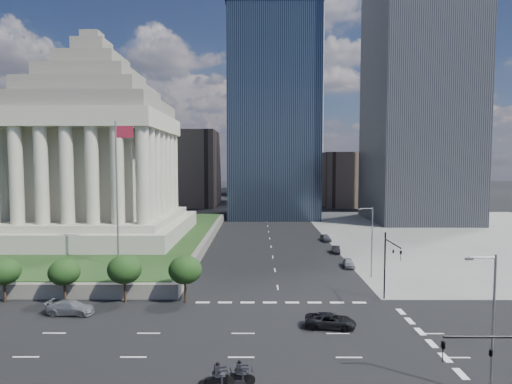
{
  "coord_description": "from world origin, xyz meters",
  "views": [
    {
      "loc": [
        -2.64,
        -34.57,
        16.21
      ],
      "look_at": [
        -2.81,
        15.31,
        12.78
      ],
      "focal_mm": 30.0,
      "sensor_mm": 36.0,
      "label": 1
    }
  ],
  "objects_px": {
    "flagpole": "(118,185)",
    "motorcycle_trail": "(216,376)",
    "pickup_truck": "(330,321)",
    "suv_grey": "(71,308)",
    "traffic_signal_ne": "(390,259)",
    "parked_sedan_near": "(348,263)",
    "war_memorial": "(95,136)",
    "street_lamp_south": "(491,317)",
    "motorcycle_lead": "(238,373)",
    "street_lamp_north": "(371,238)",
    "parked_sedan_far": "(326,238)",
    "parked_sedan_mid": "(336,250)"
  },
  "relations": [
    {
      "from": "suv_grey",
      "to": "motorcycle_trail",
      "type": "height_order",
      "value": "motorcycle_trail"
    },
    {
      "from": "parked_sedan_mid",
      "to": "street_lamp_north",
      "type": "bearing_deg",
      "value": -77.48
    },
    {
      "from": "war_memorial",
      "to": "motorcycle_lead",
      "type": "bearing_deg",
      "value": -60.26
    },
    {
      "from": "war_memorial",
      "to": "traffic_signal_ne",
      "type": "relative_size",
      "value": 4.88
    },
    {
      "from": "parked_sedan_near",
      "to": "parked_sedan_far",
      "type": "relative_size",
      "value": 0.96
    },
    {
      "from": "traffic_signal_ne",
      "to": "parked_sedan_near",
      "type": "distance_m",
      "value": 17.75
    },
    {
      "from": "pickup_truck",
      "to": "suv_grey",
      "type": "xyz_separation_m",
      "value": [
        -27.15,
        3.61,
        0.04
      ]
    },
    {
      "from": "war_memorial",
      "to": "street_lamp_south",
      "type": "height_order",
      "value": "war_memorial"
    },
    {
      "from": "street_lamp_north",
      "to": "motorcycle_trail",
      "type": "distance_m",
      "value": 35.77
    },
    {
      "from": "war_memorial",
      "to": "motorcycle_lead",
      "type": "relative_size",
      "value": 15.44
    },
    {
      "from": "motorcycle_lead",
      "to": "flagpole",
      "type": "bearing_deg",
      "value": 120.47
    },
    {
      "from": "parked_sedan_far",
      "to": "war_memorial",
      "type": "bearing_deg",
      "value": 179.19
    },
    {
      "from": "parked_sedan_near",
      "to": "motorcycle_trail",
      "type": "height_order",
      "value": "motorcycle_trail"
    },
    {
      "from": "motorcycle_lead",
      "to": "motorcycle_trail",
      "type": "xyz_separation_m",
      "value": [
        -1.54,
        -0.56,
        0.05
      ]
    },
    {
      "from": "street_lamp_south",
      "to": "war_memorial",
      "type": "bearing_deg",
      "value": 131.23
    },
    {
      "from": "suv_grey",
      "to": "parked_sedan_near",
      "type": "height_order",
      "value": "suv_grey"
    },
    {
      "from": "flagpole",
      "to": "street_lamp_north",
      "type": "xyz_separation_m",
      "value": [
        35.16,
        1.0,
        -7.45
      ]
    },
    {
      "from": "motorcycle_trail",
      "to": "pickup_truck",
      "type": "bearing_deg",
      "value": 33.68
    },
    {
      "from": "parked_sedan_far",
      "to": "motorcycle_lead",
      "type": "xyz_separation_m",
      "value": [
        -15.55,
        -57.4,
        0.24
      ]
    },
    {
      "from": "suv_grey",
      "to": "parked_sedan_near",
      "type": "relative_size",
      "value": 1.29
    },
    {
      "from": "parked_sedan_mid",
      "to": "war_memorial",
      "type": "bearing_deg",
      "value": 177.87
    },
    {
      "from": "pickup_truck",
      "to": "parked_sedan_far",
      "type": "relative_size",
      "value": 1.21
    },
    {
      "from": "parked_sedan_near",
      "to": "motorcycle_lead",
      "type": "height_order",
      "value": "motorcycle_lead"
    },
    {
      "from": "war_memorial",
      "to": "suv_grey",
      "type": "relative_size",
      "value": 7.68
    },
    {
      "from": "traffic_signal_ne",
      "to": "flagpole",
      "type": "bearing_deg",
      "value": 163.29
    },
    {
      "from": "pickup_truck",
      "to": "parked_sedan_far",
      "type": "height_order",
      "value": "parked_sedan_far"
    },
    {
      "from": "street_lamp_north",
      "to": "pickup_truck",
      "type": "distance_m",
      "value": 21.1
    },
    {
      "from": "motorcycle_trail",
      "to": "motorcycle_lead",
      "type": "bearing_deg",
      "value": 5.04
    },
    {
      "from": "motorcycle_lead",
      "to": "motorcycle_trail",
      "type": "bearing_deg",
      "value": -161.65
    },
    {
      "from": "flagpole",
      "to": "suv_grey",
      "type": "relative_size",
      "value": 3.94
    },
    {
      "from": "street_lamp_north",
      "to": "motorcycle_lead",
      "type": "bearing_deg",
      "value": -120.55
    },
    {
      "from": "parked_sedan_near",
      "to": "parked_sedan_mid",
      "type": "distance_m",
      "value": 10.55
    },
    {
      "from": "traffic_signal_ne",
      "to": "parked_sedan_mid",
      "type": "distance_m",
      "value": 28.08
    },
    {
      "from": "traffic_signal_ne",
      "to": "street_lamp_south",
      "type": "bearing_deg",
      "value": -87.59
    },
    {
      "from": "motorcycle_lead",
      "to": "street_lamp_north",
      "type": "bearing_deg",
      "value": 57.9
    },
    {
      "from": "street_lamp_south",
      "to": "street_lamp_north",
      "type": "bearing_deg",
      "value": 90.0
    },
    {
      "from": "street_lamp_north",
      "to": "parked_sedan_far",
      "type": "bearing_deg",
      "value": 93.74
    },
    {
      "from": "street_lamp_south",
      "to": "parked_sedan_far",
      "type": "relative_size",
      "value": 2.43
    },
    {
      "from": "traffic_signal_ne",
      "to": "motorcycle_trail",
      "type": "distance_m",
      "value": 26.36
    },
    {
      "from": "flagpole",
      "to": "traffic_signal_ne",
      "type": "distance_m",
      "value": 36.69
    },
    {
      "from": "flagpole",
      "to": "motorcycle_trail",
      "type": "bearing_deg",
      "value": -60.75
    },
    {
      "from": "parked_sedan_near",
      "to": "parked_sedan_far",
      "type": "distance_m",
      "value": 22.14
    },
    {
      "from": "parked_sedan_near",
      "to": "motorcycle_lead",
      "type": "relative_size",
      "value": 1.56
    },
    {
      "from": "street_lamp_south",
      "to": "motorcycle_trail",
      "type": "height_order",
      "value": "street_lamp_south"
    },
    {
      "from": "parked_sedan_far",
      "to": "flagpole",
      "type": "bearing_deg",
      "value": -146.05
    },
    {
      "from": "traffic_signal_ne",
      "to": "motorcycle_trail",
      "type": "relative_size",
      "value": 3.0
    },
    {
      "from": "parked_sedan_near",
      "to": "motorcycle_lead",
      "type": "bearing_deg",
      "value": -110.23
    },
    {
      "from": "parked_sedan_near",
      "to": "traffic_signal_ne",
      "type": "bearing_deg",
      "value": -83.09
    },
    {
      "from": "traffic_signal_ne",
      "to": "street_lamp_south",
      "type": "distance_m",
      "value": 19.72
    },
    {
      "from": "war_memorial",
      "to": "parked_sedan_mid",
      "type": "relative_size",
      "value": 10.49
    }
  ]
}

